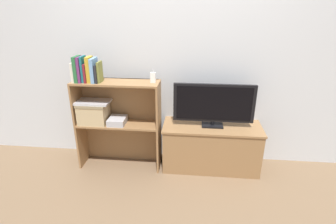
% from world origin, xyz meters
% --- Properties ---
extents(ground_plane, '(16.00, 16.00, 0.00)m').
position_xyz_m(ground_plane, '(0.00, 0.00, 0.00)').
color(ground_plane, brown).
extents(wall_back, '(10.00, 0.05, 2.40)m').
position_xyz_m(wall_back, '(0.00, 0.43, 1.20)').
color(wall_back, silver).
rests_on(wall_back, ground_plane).
extents(tv_stand, '(1.03, 0.42, 0.50)m').
position_xyz_m(tv_stand, '(0.46, 0.20, 0.25)').
color(tv_stand, olive).
rests_on(tv_stand, ground_plane).
extents(tv, '(0.82, 0.14, 0.45)m').
position_xyz_m(tv, '(0.46, 0.20, 0.74)').
color(tv, black).
rests_on(tv, tv_stand).
extents(bookshelf_lower_tier, '(0.88, 0.28, 0.51)m').
position_xyz_m(bookshelf_lower_tier, '(-0.53, 0.20, 0.32)').
color(bookshelf_lower_tier, olive).
rests_on(bookshelf_lower_tier, ground_plane).
extents(bookshelf_upper_tier, '(0.88, 0.28, 0.45)m').
position_xyz_m(bookshelf_upper_tier, '(-0.53, 0.20, 0.80)').
color(bookshelf_upper_tier, olive).
rests_on(bookshelf_upper_tier, bookshelf_lower_tier).
extents(book_ivory, '(0.03, 0.14, 0.19)m').
position_xyz_m(book_ivory, '(-0.92, 0.10, 1.06)').
color(book_ivory, silver).
rests_on(book_ivory, bookshelf_upper_tier).
extents(book_forest, '(0.04, 0.15, 0.25)m').
position_xyz_m(book_forest, '(-0.89, 0.10, 1.09)').
color(book_forest, '#286638').
rests_on(book_forest, bookshelf_upper_tier).
extents(book_plum, '(0.03, 0.15, 0.25)m').
position_xyz_m(book_plum, '(-0.85, 0.10, 1.09)').
color(book_plum, '#6B2D66').
rests_on(book_plum, bookshelf_upper_tier).
extents(book_teal, '(0.02, 0.12, 0.25)m').
position_xyz_m(book_teal, '(-0.83, 0.10, 1.09)').
color(book_teal, '#1E7075').
rests_on(book_teal, bookshelf_upper_tier).
extents(book_maroon, '(0.02, 0.15, 0.18)m').
position_xyz_m(book_maroon, '(-0.80, 0.10, 1.06)').
color(book_maroon, maroon).
rests_on(book_maroon, bookshelf_upper_tier).
extents(book_mustard, '(0.04, 0.12, 0.25)m').
position_xyz_m(book_mustard, '(-0.76, 0.10, 1.09)').
color(book_mustard, gold).
rests_on(book_mustard, bookshelf_upper_tier).
extents(book_skyblue, '(0.03, 0.16, 0.24)m').
position_xyz_m(book_skyblue, '(-0.72, 0.10, 1.08)').
color(book_skyblue, '#709ECC').
rests_on(book_skyblue, bookshelf_upper_tier).
extents(book_charcoal, '(0.02, 0.15, 0.17)m').
position_xyz_m(book_charcoal, '(-0.69, 0.10, 1.05)').
color(book_charcoal, '#232328').
rests_on(book_charcoal, bookshelf_upper_tier).
extents(book_olive, '(0.02, 0.12, 0.20)m').
position_xyz_m(book_olive, '(-0.67, 0.10, 1.07)').
color(book_olive, olive).
rests_on(book_olive, bookshelf_upper_tier).
extents(baby_monitor, '(0.05, 0.03, 0.13)m').
position_xyz_m(baby_monitor, '(-0.15, 0.14, 1.01)').
color(baby_monitor, white).
rests_on(baby_monitor, bookshelf_upper_tier).
extents(storage_basket_left, '(0.30, 0.25, 0.22)m').
position_xyz_m(storage_basket_left, '(-0.78, 0.12, 0.63)').
color(storage_basket_left, tan).
rests_on(storage_basket_left, bookshelf_lower_tier).
extents(laptop, '(0.36, 0.22, 0.02)m').
position_xyz_m(laptop, '(-0.78, 0.12, 0.74)').
color(laptop, '#BCBCC1').
rests_on(laptop, storage_basket_left).
extents(magazine_stack, '(0.17, 0.21, 0.07)m').
position_xyz_m(magazine_stack, '(-0.53, 0.11, 0.55)').
color(magazine_stack, '#B2B2B7').
rests_on(magazine_stack, bookshelf_lower_tier).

